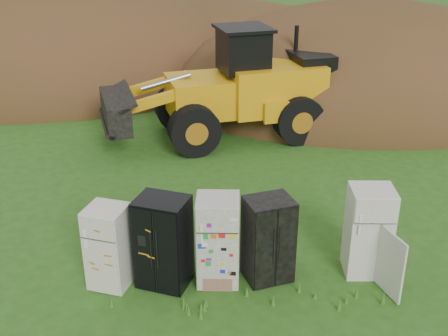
% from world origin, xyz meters
% --- Properties ---
extents(ground, '(120.00, 120.00, 0.00)m').
position_xyz_m(ground, '(0.00, 0.00, 0.00)').
color(ground, '#265316').
rests_on(ground, ground).
extents(fridge_leftmost, '(0.90, 0.89, 1.60)m').
position_xyz_m(fridge_leftmost, '(-2.52, 0.01, 0.80)').
color(fridge_leftmost, white).
rests_on(fridge_leftmost, ground).
extents(fridge_black_side, '(1.13, 1.03, 1.76)m').
position_xyz_m(fridge_black_side, '(-1.52, -0.04, 0.88)').
color(fridge_black_side, black).
rests_on(fridge_black_side, ground).
extents(fridge_sticker, '(0.85, 0.79, 1.74)m').
position_xyz_m(fridge_sticker, '(-0.52, -0.04, 0.87)').
color(fridge_sticker, silver).
rests_on(fridge_sticker, ground).
extents(fridge_dark_mid, '(0.99, 0.88, 1.66)m').
position_xyz_m(fridge_dark_mid, '(0.42, -0.02, 0.83)').
color(fridge_dark_mid, black).
rests_on(fridge_dark_mid, ground).
extents(fridge_open_door, '(0.87, 0.81, 1.77)m').
position_xyz_m(fridge_open_door, '(2.33, 0.03, 0.88)').
color(fridge_open_door, white).
rests_on(fridge_open_door, ground).
extents(wheel_loader, '(7.37, 4.16, 3.36)m').
position_xyz_m(wheel_loader, '(-0.06, 7.33, 1.68)').
color(wheel_loader, '#D2980E').
rests_on(wheel_loader, ground).
extents(dirt_mound_right, '(14.83, 10.88, 7.07)m').
position_xyz_m(dirt_mound_right, '(5.88, 11.25, 0.00)').
color(dirt_mound_right, '#4A3417').
rests_on(dirt_mound_right, ground).
extents(dirt_mound_left, '(16.84, 12.63, 8.23)m').
position_xyz_m(dirt_mound_left, '(-6.60, 15.32, 0.00)').
color(dirt_mound_left, '#4A3417').
rests_on(dirt_mound_left, ground).
extents(dirt_mound_back, '(16.55, 11.03, 5.38)m').
position_xyz_m(dirt_mound_back, '(0.53, 17.51, 0.00)').
color(dirt_mound_back, '#4A3417').
rests_on(dirt_mound_back, ground).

